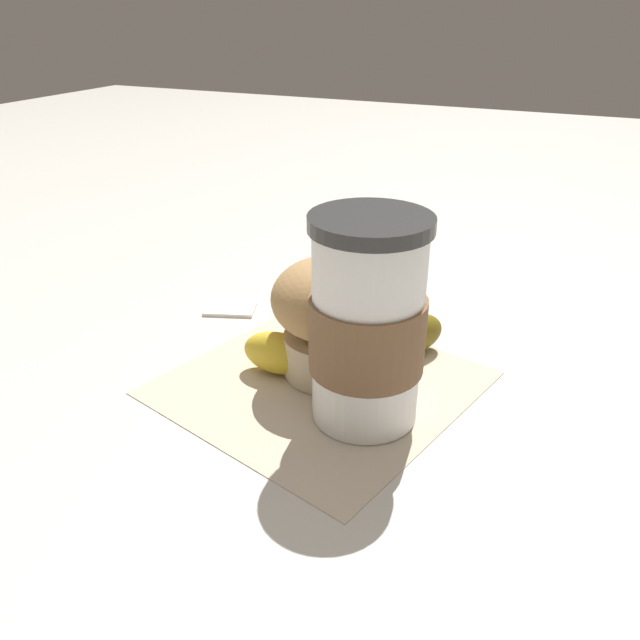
# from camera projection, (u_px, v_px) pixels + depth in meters

# --- Properties ---
(ground_plane) EXTENTS (3.00, 3.00, 0.00)m
(ground_plane) POSITION_uv_depth(u_px,v_px,m) (320.00, 383.00, 0.51)
(ground_plane) COLOR beige
(paper_napkin) EXTENTS (0.27, 0.27, 0.00)m
(paper_napkin) POSITION_uv_depth(u_px,v_px,m) (320.00, 383.00, 0.51)
(paper_napkin) COLOR beige
(paper_napkin) RESTS_ON ground_plane
(coffee_cup) EXTENTS (0.08, 0.08, 0.15)m
(coffee_cup) POSITION_uv_depth(u_px,v_px,m) (367.00, 325.00, 0.44)
(coffee_cup) COLOR white
(coffee_cup) RESTS_ON paper_napkin
(muffin) EXTENTS (0.09, 0.09, 0.10)m
(muffin) POSITION_uv_depth(u_px,v_px,m) (325.00, 313.00, 0.50)
(muffin) COLOR beige
(muffin) RESTS_ON paper_napkin
(banana) EXTENTS (0.15, 0.13, 0.04)m
(banana) POSITION_uv_depth(u_px,v_px,m) (349.00, 346.00, 0.53)
(banana) COLOR gold
(banana) RESTS_ON paper_napkin
(sugar_packet) EXTENTS (0.06, 0.05, 0.01)m
(sugar_packet) POSITION_uv_depth(u_px,v_px,m) (230.00, 307.00, 0.63)
(sugar_packet) COLOR white
(sugar_packet) RESTS_ON ground_plane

